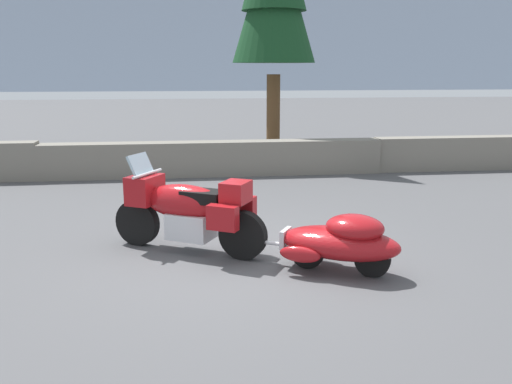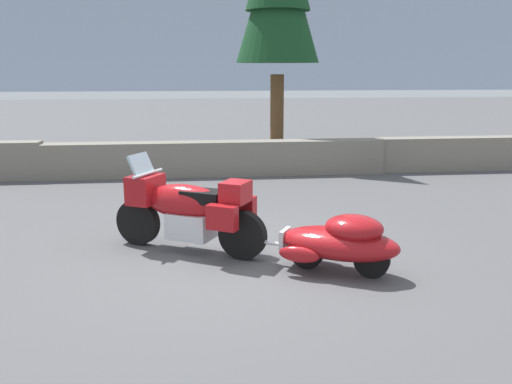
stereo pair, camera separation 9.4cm
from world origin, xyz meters
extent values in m
plane|color=#4C4C4F|center=(0.00, 0.00, 0.00)|extent=(80.00, 80.00, 0.00)
cube|color=slate|center=(0.00, 5.98, 0.41)|extent=(8.00, 0.54, 0.81)
cube|color=#99A8BF|center=(0.00, 96.00, 8.00)|extent=(240.00, 80.00, 16.00)
cylinder|color=black|center=(-1.36, 0.80, 0.33)|extent=(0.64, 0.44, 0.66)
cylinder|color=black|center=(0.08, 0.00, 0.33)|extent=(0.64, 0.44, 0.66)
cube|color=silver|center=(-0.59, 0.38, 0.38)|extent=(0.74, 0.68, 0.36)
ellipsoid|color=maroon|center=(-0.68, 0.43, 0.71)|extent=(1.26, 0.97, 0.48)
cube|color=maroon|center=(-1.23, 0.73, 0.83)|extent=(0.57, 0.63, 0.40)
cube|color=#9EB7C6|center=(-1.27, 0.76, 1.16)|extent=(0.38, 0.48, 0.34)
cube|color=black|center=(-0.42, 0.28, 0.81)|extent=(0.66, 0.59, 0.16)
cube|color=maroon|center=(0.00, 0.05, 0.91)|extent=(0.47, 0.51, 0.28)
cube|color=maroon|center=(-0.19, -0.19, 0.63)|extent=(0.43, 0.33, 0.32)
cube|color=maroon|center=(0.10, 0.34, 0.63)|extent=(0.43, 0.33, 0.32)
cylinder|color=silver|center=(-1.18, 0.71, 1.06)|extent=(0.38, 0.63, 0.04)
cylinder|color=silver|center=(-1.31, 0.78, 0.58)|extent=(0.26, 0.18, 0.54)
cylinder|color=black|center=(0.87, -0.44, 0.22)|extent=(0.43, 0.30, 0.44)
cylinder|color=black|center=(1.59, -0.84, 0.22)|extent=(0.43, 0.30, 0.44)
ellipsoid|color=maroon|center=(1.23, -0.64, 0.38)|extent=(1.64, 1.33, 0.40)
ellipsoid|color=maroon|center=(1.39, -0.73, 0.60)|extent=(0.90, 0.84, 0.32)
cube|color=silver|center=(0.61, -0.29, 0.36)|extent=(0.21, 0.31, 0.24)
ellipsoid|color=maroon|center=(0.71, -0.72, 0.28)|extent=(0.52, 0.38, 0.20)
ellipsoid|color=maroon|center=(1.02, -0.16, 0.28)|extent=(0.52, 0.38, 0.20)
cylinder|color=silver|center=(0.27, -0.10, 0.27)|extent=(0.64, 0.38, 0.05)
cylinder|color=brown|center=(1.76, 8.14, 1.17)|extent=(0.37, 0.37, 2.33)
camera|label=1|loc=(-0.62, -7.02, 2.50)|focal=38.91mm
camera|label=2|loc=(-0.53, -7.03, 2.50)|focal=38.91mm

